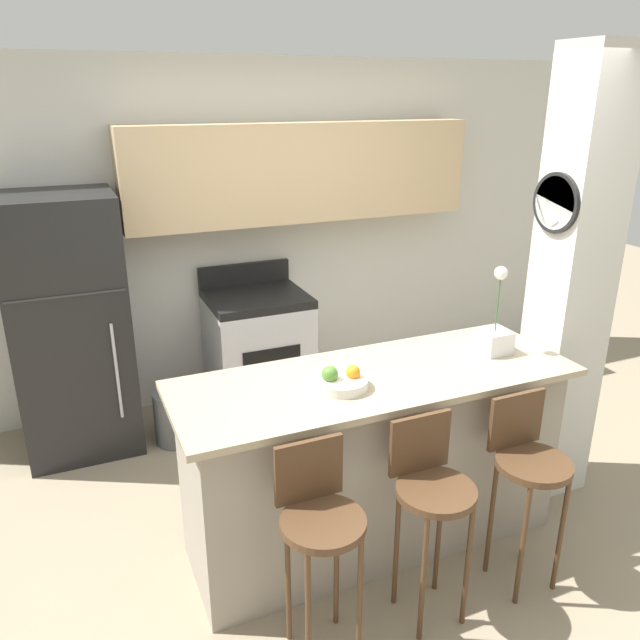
# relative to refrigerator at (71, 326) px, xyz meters

# --- Properties ---
(ground_plane) EXTENTS (14.00, 14.00, 0.00)m
(ground_plane) POSITION_rel_refrigerator_xyz_m (1.37, -1.67, -0.86)
(ground_plane) COLOR gray
(wall_back) EXTENTS (5.60, 0.38, 2.55)m
(wall_back) POSITION_rel_refrigerator_xyz_m (1.50, 0.32, 0.61)
(wall_back) COLOR silver
(wall_back) RESTS_ON ground_plane
(pillar_right) EXTENTS (0.38, 0.32, 2.55)m
(pillar_right) POSITION_rel_refrigerator_xyz_m (2.62, -1.62, 0.42)
(pillar_right) COLOR silver
(pillar_right) RESTS_ON ground_plane
(counter_bar) EXTENTS (2.05, 0.72, 0.98)m
(counter_bar) POSITION_rel_refrigerator_xyz_m (1.37, -1.67, -0.37)
(counter_bar) COLOR gray
(counter_bar) RESTS_ON ground_plane
(refrigerator) EXTENTS (0.71, 0.70, 1.73)m
(refrigerator) POSITION_rel_refrigerator_xyz_m (0.00, 0.00, 0.00)
(refrigerator) COLOR black
(refrigerator) RESTS_ON ground_plane
(stove_range) EXTENTS (0.71, 0.65, 1.07)m
(stove_range) POSITION_rel_refrigerator_xyz_m (1.28, 0.03, -0.40)
(stove_range) COLOR silver
(stove_range) RESTS_ON ground_plane
(bar_stool_left) EXTENTS (0.35, 0.35, 0.97)m
(bar_stool_left) POSITION_rel_refrigerator_xyz_m (0.83, -2.20, -0.21)
(bar_stool_left) COLOR #4C331E
(bar_stool_left) RESTS_ON ground_plane
(bar_stool_mid) EXTENTS (0.35, 0.35, 0.97)m
(bar_stool_mid) POSITION_rel_refrigerator_xyz_m (1.37, -2.20, -0.21)
(bar_stool_mid) COLOR #4C331E
(bar_stool_mid) RESTS_ON ground_plane
(bar_stool_right) EXTENTS (0.35, 0.35, 0.97)m
(bar_stool_right) POSITION_rel_refrigerator_xyz_m (1.90, -2.20, -0.21)
(bar_stool_right) COLOR #4C331E
(bar_stool_right) RESTS_ON ground_plane
(orchid_vase) EXTENTS (0.16, 0.16, 0.48)m
(orchid_vase) POSITION_rel_refrigerator_xyz_m (2.08, -1.66, 0.22)
(orchid_vase) COLOR white
(orchid_vase) RESTS_ON counter_bar
(fruit_bowl) EXTENTS (0.25, 0.25, 0.12)m
(fruit_bowl) POSITION_rel_refrigerator_xyz_m (1.15, -1.73, 0.16)
(fruit_bowl) COLOR silver
(fruit_bowl) RESTS_ON counter_bar
(trash_bin) EXTENTS (0.28, 0.28, 0.38)m
(trash_bin) POSITION_rel_refrigerator_xyz_m (0.58, -0.24, -0.67)
(trash_bin) COLOR #59595B
(trash_bin) RESTS_ON ground_plane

